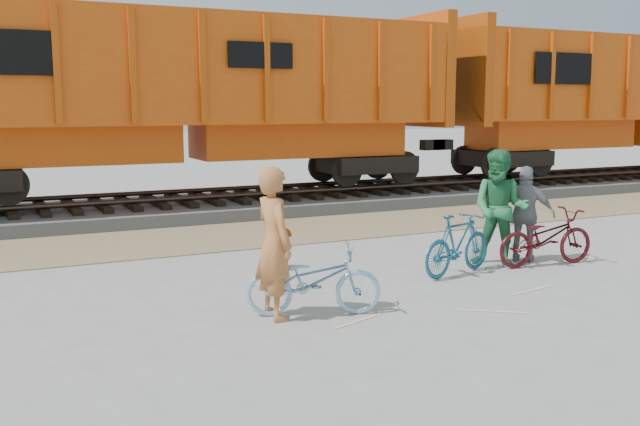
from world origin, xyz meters
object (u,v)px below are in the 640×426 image
Objects in this scene: hopper_car_center at (184,92)px; bicycle_blue at (314,280)px; bicycle_teal at (458,244)px; person_man at (500,208)px; hopper_car_right at (622,96)px; bicycle_maroon at (546,238)px; person_solo at (274,243)px; person_woman at (526,214)px.

bicycle_blue is (-0.91, -9.30, -2.55)m from hopper_car_center.
bicycle_teal is 1.13m from person_man.
bicycle_blue is (-15.91, -9.30, -2.55)m from hopper_car_right.
bicycle_maroon is (3.85, -8.41, -2.52)m from hopper_car_center.
hopper_car_right is 8.04× the size of bicycle_blue.
bicycle_blue is 4.84m from bicycle_maroon.
hopper_car_center is 1.00× the size of hopper_car_right.
person_solo is at bearing -150.73° from hopper_car_right.
person_man is (3.13, -8.08, -2.02)m from hopper_car_center.
person_man reaches higher than bicycle_maroon.
hopper_car_center reaches higher than bicycle_teal.
person_solo reaches higher than bicycle_blue.
bicycle_maroon is 0.94m from person_man.
hopper_car_right is at bearing -74.24° from bicycle_teal.
bicycle_maroon is at bearing -65.39° from hopper_car_center.
person_solo is 4.67m from person_man.
bicycle_blue is 4.25m from person_man.
hopper_car_center reaches higher than bicycle_blue.
person_woman is at bearing -54.07° from bicycle_blue.
hopper_car_center is at bearing -18.98° from person_woman.
bicycle_maroon is (4.76, 0.88, 0.02)m from bicycle_blue.
person_solo is at bearing -98.70° from hopper_car_center.
person_man is at bearing 70.86° from bicycle_maroon.
person_woman is (1.63, 0.27, 0.34)m from bicycle_teal.
person_man is at bearing -52.75° from bicycle_blue.
bicycle_maroon is (-11.15, -8.41, -2.52)m from hopper_car_right.
bicycle_teal reaches higher than bicycle_maroon.
person_solo is 1.17× the size of person_woman.
person_woman reaches higher than bicycle_maroon.
bicycle_teal is at bearing -147.24° from hopper_car_right.
hopper_car_right is 8.42× the size of person_woman.
hopper_car_center reaches higher than person_man.
person_solo is (-16.41, -9.20, -2.04)m from hopper_car_right.
person_woman is (4.66, 1.28, 0.37)m from bicycle_blue.
person_solo reaches higher than person_woman.
bicycle_blue is 1.05× the size of person_woman.
person_solo reaches higher than bicycle_maroon.
person_man is (4.53, 1.11, 0.01)m from person_solo.
bicycle_blue is 1.05× the size of bicycle_teal.
person_solo is 5.30m from person_woman.
hopper_car_right is at bearing -39.16° from bicycle_blue.
bicycle_maroon is 1.10× the size of person_woman.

